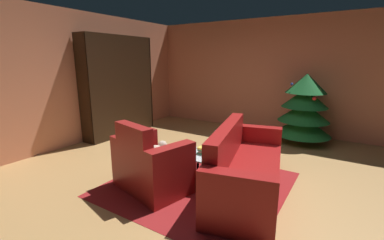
% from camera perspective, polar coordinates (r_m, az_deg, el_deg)
% --- Properties ---
extents(ground_plane, '(7.65, 7.65, 0.00)m').
position_cam_1_polar(ground_plane, '(3.87, 2.87, -12.92)').
color(ground_plane, '#B0844D').
extents(wall_back, '(6.24, 0.06, 2.64)m').
position_cam_1_polar(wall_back, '(6.49, 17.32, 9.22)').
color(wall_back, '#D87E5A').
rests_on(wall_back, ground).
extents(wall_left, '(0.06, 6.49, 2.64)m').
position_cam_1_polar(wall_left, '(5.68, -25.51, 8.05)').
color(wall_left, '#D87E5A').
rests_on(wall_left, ground).
extents(area_rug, '(2.26, 2.24, 0.01)m').
position_cam_1_polar(area_rug, '(3.74, 1.47, -13.83)').
color(area_rug, maroon).
rests_on(area_rug, ground).
extents(bookshelf_unit, '(0.38, 1.80, 2.21)m').
position_cam_1_polar(bookshelf_unit, '(6.21, -14.89, 7.05)').
color(bookshelf_unit, black).
rests_on(bookshelf_unit, ground).
extents(armchair_red, '(1.12, 0.89, 0.93)m').
position_cam_1_polar(armchair_red, '(3.53, -9.11, -9.89)').
color(armchair_red, maroon).
rests_on(armchair_red, ground).
extents(couch_red, '(1.20, 2.14, 0.87)m').
position_cam_1_polar(couch_red, '(3.51, 11.50, -10.65)').
color(couch_red, maroon).
rests_on(couch_red, ground).
extents(coffee_table, '(0.65, 0.65, 0.43)m').
position_cam_1_polar(coffee_table, '(3.65, 3.68, -8.03)').
color(coffee_table, black).
rests_on(coffee_table, ground).
extents(book_stack_on_table, '(0.18, 0.18, 0.09)m').
position_cam_1_polar(book_stack_on_table, '(3.62, 2.86, -6.65)').
color(book_stack_on_table, '#348B58').
rests_on(book_stack_on_table, coffee_table).
extents(bottle_on_table, '(0.07, 0.07, 0.29)m').
position_cam_1_polar(bottle_on_table, '(3.74, 5.13, -4.93)').
color(bottle_on_table, navy).
rests_on(bottle_on_table, coffee_table).
extents(decorated_tree, '(1.12, 1.12, 1.43)m').
position_cam_1_polar(decorated_tree, '(5.78, 23.38, 2.30)').
color(decorated_tree, brown).
rests_on(decorated_tree, ground).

